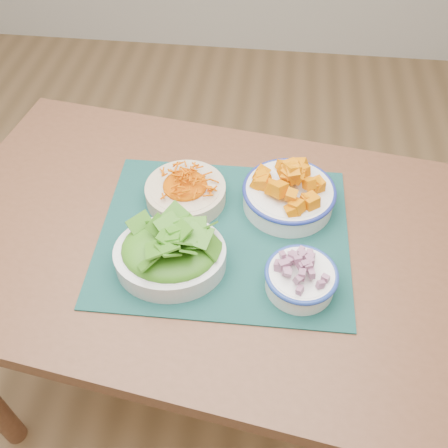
% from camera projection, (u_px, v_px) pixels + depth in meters
% --- Properties ---
extents(ground, '(4.00, 4.00, 0.00)m').
position_uv_depth(ground, '(119.00, 334.00, 1.75)').
color(ground, '#A37B4F').
rests_on(ground, ground).
extents(table, '(1.20, 0.89, 0.75)m').
position_uv_depth(table, '(191.00, 261.00, 1.16)').
color(table, brown).
rests_on(table, ground).
extents(placemat, '(0.54, 0.44, 0.00)m').
position_uv_depth(placemat, '(224.00, 234.00, 1.07)').
color(placemat, '#0B2C2A').
rests_on(placemat, table).
extents(carrot_bowl, '(0.20, 0.20, 0.07)m').
position_uv_depth(carrot_bowl, '(185.00, 189.00, 1.11)').
color(carrot_bowl, beige).
rests_on(carrot_bowl, placemat).
extents(squash_bowl, '(0.22, 0.22, 0.10)m').
position_uv_depth(squash_bowl, '(289.00, 189.00, 1.09)').
color(squash_bowl, white).
rests_on(squash_bowl, placemat).
extents(lettuce_bowl, '(0.24, 0.22, 0.10)m').
position_uv_depth(lettuce_bowl, '(170.00, 251.00, 0.98)').
color(lettuce_bowl, silver).
rests_on(lettuce_bowl, placemat).
extents(onion_bowl, '(0.14, 0.14, 0.07)m').
position_uv_depth(onion_bowl, '(301.00, 276.00, 0.95)').
color(onion_bowl, white).
rests_on(onion_bowl, placemat).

